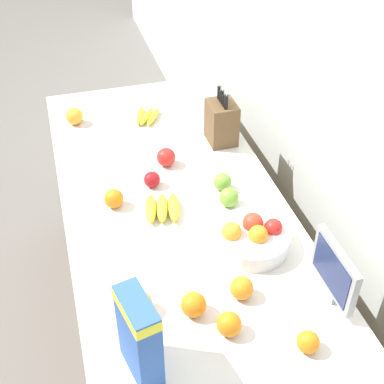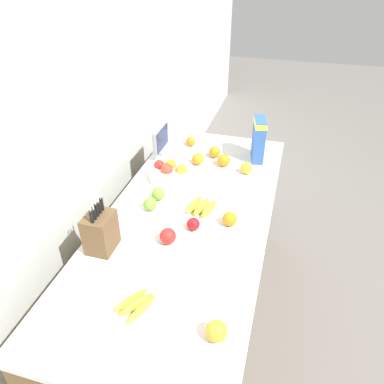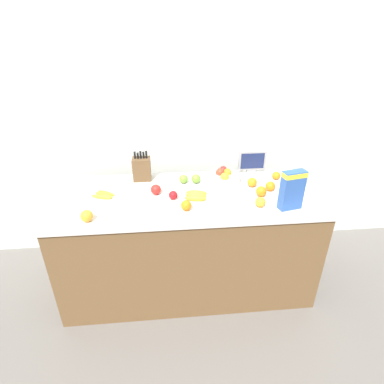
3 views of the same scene
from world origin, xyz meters
name	(u,v)px [view 3 (image 3 of 3)]	position (x,y,z in m)	size (l,w,h in m)	color
ground_plane	(188,279)	(0.00, 0.00, 0.00)	(14.00, 14.00, 0.00)	slate
wall_back	(181,125)	(0.00, 0.66, 1.30)	(9.00, 0.06, 2.60)	silver
counter	(188,240)	(0.00, 0.00, 0.46)	(2.09, 0.89, 0.91)	brown
knife_block	(142,169)	(-0.38, 0.33, 1.01)	(0.15, 0.13, 0.31)	brown
small_monitor	(252,161)	(0.63, 0.38, 1.02)	(0.25, 0.03, 0.21)	gray
cereal_box	(292,189)	(0.73, -0.28, 1.07)	(0.18, 0.11, 0.30)	#2D56A8
fruit_bowl	(224,177)	(0.34, 0.21, 0.95)	(0.28, 0.28, 0.12)	silver
banana_bunch_left	(196,195)	(0.06, -0.06, 0.93)	(0.19, 0.17, 0.04)	yellow
banana_bunch_right	(104,195)	(-0.67, 0.03, 0.93)	(0.20, 0.16, 0.03)	yellow
apple_leftmost	(173,195)	(-0.12, -0.06, 0.94)	(0.07, 0.07, 0.07)	#A31419
apple_by_knife_block	(183,179)	(-0.02, 0.22, 0.95)	(0.08, 0.08, 0.08)	#6B9E33
apple_front	(196,179)	(0.09, 0.21, 0.95)	(0.08, 0.08, 0.08)	#6B9E33
apple_rear	(156,190)	(-0.25, 0.03, 0.95)	(0.08, 0.08, 0.08)	red
orange_mid_right	(87,216)	(-0.72, -0.32, 0.95)	(0.09, 0.09, 0.09)	orange
orange_mid_left	(260,202)	(0.53, -0.24, 0.95)	(0.08, 0.08, 0.08)	orange
orange_front_right	(186,205)	(-0.03, -0.24, 0.95)	(0.08, 0.08, 0.08)	orange
orange_front_left	(252,182)	(0.56, 0.09, 0.95)	(0.08, 0.08, 0.08)	orange
orange_front_center	(270,186)	(0.68, 0.01, 0.95)	(0.08, 0.08, 0.08)	orange
orange_by_cereal	(276,176)	(0.81, 0.22, 0.94)	(0.07, 0.07, 0.07)	orange
orange_back_center	(261,191)	(0.58, -0.08, 0.95)	(0.08, 0.08, 0.08)	orange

